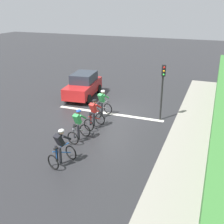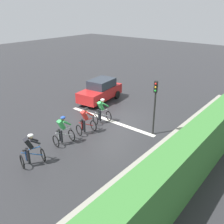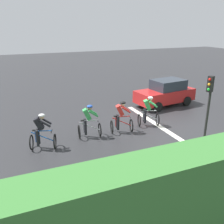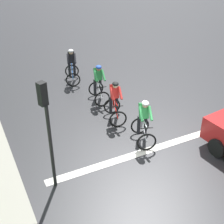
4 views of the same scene
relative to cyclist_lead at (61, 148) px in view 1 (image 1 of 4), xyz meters
The scene contains 11 objects.
ground_plane 6.60m from the cyclist_lead, 87.44° to the right, with size 80.00×80.00×0.00m, color #28282B.
sidewalk_kerb 6.96m from the cyclist_lead, 138.94° to the right, with size 2.80×22.86×0.12m, color gray.
stone_wall_low 7.64m from the cyclist_lead, 143.39° to the right, with size 0.44×22.86×0.59m, color gray.
hedge_wall 7.87m from the cyclist_lead, 144.70° to the right, with size 1.10×22.86×2.49m, color #387533.
road_marking_stop_line 6.31m from the cyclist_lead, 87.32° to the right, with size 7.00×0.30×0.01m, color silver.
cyclist_lead is the anchor object (origin of this frame).
cyclist_second 2.30m from the cyclist_lead, 81.08° to the right, with size 0.84×1.17×1.66m.
cyclist_mid 3.98m from the cyclist_lead, 86.08° to the right, with size 0.91×1.21×1.66m.
cyclist_fourth 5.71m from the cyclist_lead, 84.86° to the right, with size 0.98×1.24×1.66m.
car_red 9.30m from the cyclist_lead, 69.32° to the right, with size 2.26×4.28×1.76m.
traffic_light_near_crossing 7.19m from the cyclist_lead, 114.87° to the right, with size 0.26×0.30×3.34m.
Camera 1 is at (-6.07, 15.50, 6.60)m, focal length 44.67 mm.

